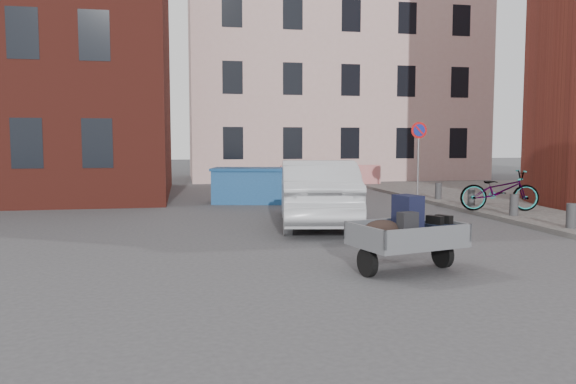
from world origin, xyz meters
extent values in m
plane|color=#38383A|center=(0.00, 0.00, 0.00)|extent=(120.00, 120.00, 0.00)
cube|color=#591E16|center=(-9.00, 13.00, 7.00)|extent=(12.00, 10.00, 14.00)
cube|color=#CAA29C|center=(6.00, 22.00, 7.00)|extent=(16.00, 8.00, 14.00)
cylinder|color=gray|center=(6.00, 9.50, 1.42)|extent=(0.07, 0.07, 2.60)
cylinder|color=red|center=(6.00, 9.48, 2.47)|extent=(0.60, 0.03, 0.60)
cylinder|color=navy|center=(6.00, 9.46, 2.47)|extent=(0.44, 0.03, 0.44)
cylinder|color=#3A3A3D|center=(6.00, 1.20, 0.40)|extent=(0.22, 0.22, 0.55)
cylinder|color=#3A3A3D|center=(6.00, 3.40, 0.40)|extent=(0.22, 0.22, 0.55)
cylinder|color=#3A3A3D|center=(6.00, 5.60, 0.40)|extent=(0.22, 0.22, 0.55)
cylinder|color=#3A3A3D|center=(6.00, 7.80, 0.40)|extent=(0.22, 0.22, 0.55)
cube|color=red|center=(2.50, 15.00, 0.50)|extent=(1.30, 0.18, 1.00)
cube|color=red|center=(4.20, 15.00, 0.50)|extent=(1.30, 0.18, 1.00)
cube|color=red|center=(5.90, 15.00, 0.50)|extent=(1.30, 0.18, 1.00)
cylinder|color=black|center=(0.22, -1.85, 0.22)|extent=(0.21, 0.45, 0.44)
cylinder|color=black|center=(1.61, -1.49, 0.22)|extent=(0.21, 0.45, 0.44)
cube|color=slate|center=(0.92, -1.67, 0.46)|extent=(1.83, 1.47, 0.08)
cube|color=slate|center=(0.16, -1.87, 0.64)|extent=(0.32, 1.07, 0.28)
cube|color=slate|center=(1.67, -1.47, 0.64)|extent=(0.32, 1.07, 0.28)
cube|color=slate|center=(0.78, -1.16, 0.64)|extent=(1.56, 0.45, 0.28)
cube|color=slate|center=(1.05, -2.18, 0.64)|extent=(1.56, 0.45, 0.28)
cube|color=slate|center=(0.69, -0.80, 0.40)|extent=(0.26, 0.70, 0.06)
cube|color=black|center=(0.95, -1.61, 0.85)|extent=(0.40, 0.51, 0.70)
cube|color=black|center=(1.43, -1.64, 0.62)|extent=(0.54, 0.68, 0.25)
ellipsoid|color=black|center=(0.45, -1.84, 0.68)|extent=(0.67, 0.50, 0.36)
cube|color=black|center=(0.81, -1.96, 0.74)|extent=(0.32, 0.25, 0.48)
ellipsoid|color=#154EA3|center=(0.78, -1.34, 0.62)|extent=(0.42, 0.38, 0.24)
cube|color=black|center=(1.36, -1.71, 0.81)|extent=(0.23, 0.29, 0.13)
cube|color=black|center=(1.54, -1.66, 0.81)|extent=(0.23, 0.29, 0.13)
cube|color=navy|center=(-0.10, 8.84, 0.55)|extent=(2.97, 1.95, 1.09)
cube|color=navy|center=(-0.10, 8.84, 1.14)|extent=(3.07, 2.05, 0.09)
imported|color=#AEB1B6|center=(0.73, 3.49, 0.80)|extent=(2.45, 5.05, 1.60)
imported|color=black|center=(6.20, 4.43, 0.69)|extent=(2.28, 1.23, 1.14)
camera|label=1|loc=(-2.49, -9.78, 2.01)|focal=35.00mm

